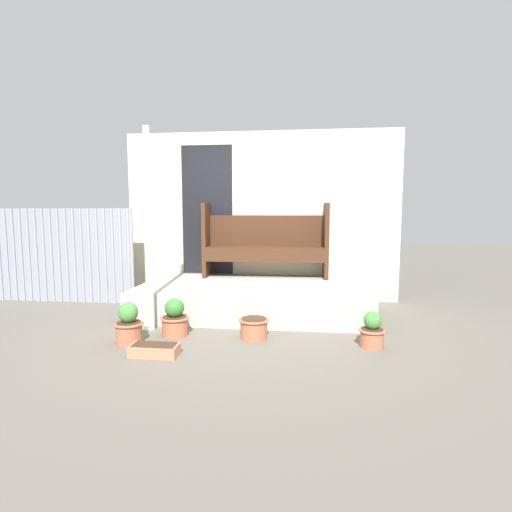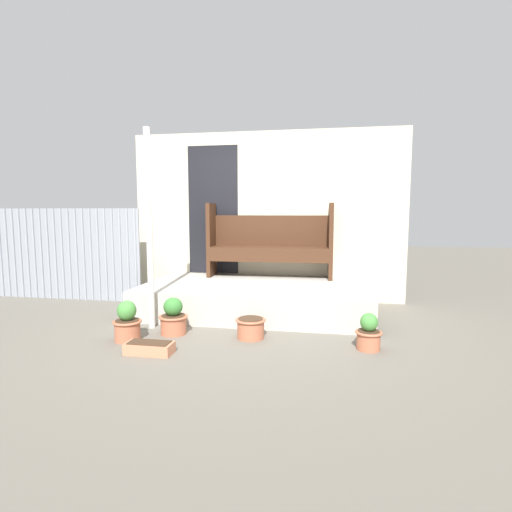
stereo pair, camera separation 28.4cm
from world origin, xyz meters
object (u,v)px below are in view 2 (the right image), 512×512
at_px(flower_pot_right, 251,327).
at_px(flower_pot_far_right, 369,334).
at_px(support_post, 149,230).
at_px(flower_pot_left, 127,323).
at_px(bench, 270,241).
at_px(flower_pot_middle, 173,318).
at_px(planter_box_rect, 149,348).

relative_size(flower_pot_right, flower_pot_far_right, 0.89).
bearing_deg(support_post, flower_pot_far_right, -7.44).
xyz_separation_m(flower_pot_left, flower_pot_far_right, (2.52, 0.17, -0.03)).
xyz_separation_m(bench, flower_pot_far_right, (1.28, -1.90, -0.78)).
bearing_deg(flower_pot_middle, flower_pot_left, -141.78).
bearing_deg(planter_box_rect, flower_pot_far_right, 13.30).
height_order(support_post, bench, support_post).
height_order(bench, flower_pot_left, bench).
bearing_deg(planter_box_rect, flower_pot_right, 36.03).
xyz_separation_m(support_post, bench, (1.19, 1.58, -0.22)).
xyz_separation_m(flower_pot_right, flower_pot_far_right, (1.23, -0.14, 0.04)).
relative_size(flower_pot_left, flower_pot_middle, 1.05).
height_order(flower_pot_middle, planter_box_rect, flower_pot_middle).
distance_m(flower_pot_far_right, planter_box_rect, 2.18).
distance_m(support_post, flower_pot_right, 1.63).
bearing_deg(flower_pot_middle, bench, 64.34).
relative_size(bench, flower_pot_right, 5.59).
height_order(flower_pot_left, flower_pot_middle, flower_pot_left).
bearing_deg(support_post, flower_pot_right, -8.30).
bearing_deg(flower_pot_middle, planter_box_rect, -89.39).
xyz_separation_m(flower_pot_left, flower_pot_middle, (0.40, 0.31, -0.01)).
bearing_deg(flower_pot_left, planter_box_rect, -39.24).
height_order(flower_pot_right, planter_box_rect, flower_pot_right).
bearing_deg(flower_pot_right, flower_pot_middle, -179.92).
bearing_deg(flower_pot_middle, support_post, 152.19).
xyz_separation_m(flower_pot_right, planter_box_rect, (-0.88, -0.64, -0.07)).
height_order(support_post, planter_box_rect, support_post).
bearing_deg(bench, flower_pot_middle, -117.10).
bearing_deg(flower_pot_far_right, flower_pot_right, 173.43).
relative_size(flower_pot_left, planter_box_rect, 0.95).
relative_size(support_post, planter_box_rect, 5.04).
bearing_deg(flower_pot_left, flower_pot_middle, 38.22).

